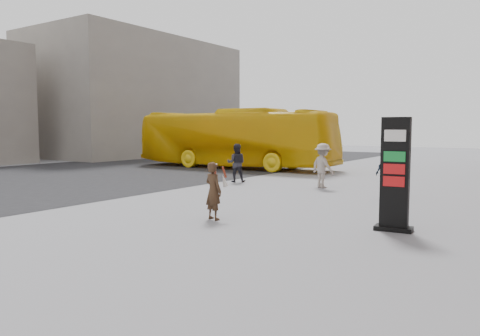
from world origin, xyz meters
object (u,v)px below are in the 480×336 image
Objects in this scene: info_pylon at (395,174)px; pedestrian_a at (236,163)px; pedestrian_c at (389,175)px; pedestrian_b at (323,166)px; woman at (214,190)px; bus at (234,139)px.

info_pylon is 10.55m from pedestrian_a.
info_pylon is 4.92m from pedestrian_c.
info_pylon is 1.49× the size of pedestrian_b.
woman is 6.60m from pedestrian_c.
pedestrian_b is at bearing 120.43° from info_pylon.
pedestrian_a is at bearing 139.28° from info_pylon.
bus is (-8.60, 13.28, 0.96)m from woman.
pedestrian_c is (2.81, 5.97, 0.07)m from woman.
woman is 7.62m from pedestrian_b.
bus is at bearing -83.33° from pedestrian_a.
bus is 7.38m from pedestrian_a.
pedestrian_c is (3.12, -1.64, -0.05)m from pedestrian_b.
bus is at bearing -13.63° from pedestrian_c.
pedestrian_c is at bearing 140.38° from pedestrian_a.
bus is 7.37× the size of pedestrian_a.
bus reaches higher than pedestrian_c.
pedestrian_b is (4.02, 0.29, 0.04)m from pedestrian_a.
pedestrian_c is at bearing 102.10° from info_pylon.
bus reaches higher than info_pylon.
info_pylon is 17.62m from bus.
pedestrian_b reaches higher than woman.
pedestrian_b is (-4.64, 6.29, -0.44)m from info_pylon.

